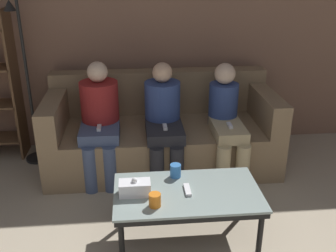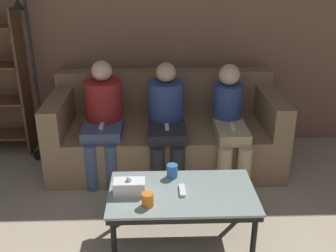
% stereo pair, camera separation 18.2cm
% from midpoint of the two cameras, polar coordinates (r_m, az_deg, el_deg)
% --- Properties ---
extents(wall_back, '(12.00, 0.06, 2.60)m').
position_cam_midpoint_polar(wall_back, '(4.29, -2.86, 14.04)').
color(wall_back, '#8C6651').
rests_on(wall_back, ground_plane).
extents(couch, '(2.26, 0.97, 0.90)m').
position_cam_midpoint_polar(couch, '(4.03, -2.21, -1.03)').
color(couch, '#897051').
rests_on(couch, ground_plane).
extents(coffee_table, '(1.04, 0.60, 0.45)m').
position_cam_midpoint_polar(coffee_table, '(2.85, 0.96, -10.18)').
color(coffee_table, '#8C9E99').
rests_on(coffee_table, ground_plane).
extents(cup_near_left, '(0.08, 0.08, 0.10)m').
position_cam_midpoint_polar(cup_near_left, '(2.98, -0.67, -6.53)').
color(cup_near_left, '#3372BF').
rests_on(cup_near_left, coffee_table).
extents(cup_near_right, '(0.08, 0.08, 0.09)m').
position_cam_midpoint_polar(cup_near_right, '(2.66, -3.92, -10.71)').
color(cup_near_right, orange).
rests_on(cup_near_right, coffee_table).
extents(tissue_box, '(0.22, 0.12, 0.13)m').
position_cam_midpoint_polar(tissue_box, '(2.79, -6.73, -8.94)').
color(tissue_box, white).
rests_on(tissue_box, coffee_table).
extents(game_remote, '(0.04, 0.15, 0.02)m').
position_cam_midpoint_polar(game_remote, '(2.82, 0.97, -9.28)').
color(game_remote, white).
rests_on(game_remote, coffee_table).
extents(standing_lamp, '(0.31, 0.26, 1.84)m').
position_cam_midpoint_polar(standing_lamp, '(4.10, -21.14, 9.72)').
color(standing_lamp, black).
rests_on(standing_lamp, ground_plane).
extents(seated_person_left_end, '(0.36, 0.65, 1.11)m').
position_cam_midpoint_polar(seated_person_left_end, '(3.75, -11.25, 1.30)').
color(seated_person_left_end, '#47567A').
rests_on(seated_person_left_end, ground_plane).
extents(seated_person_mid_left, '(0.34, 0.70, 1.09)m').
position_cam_midpoint_polar(seated_person_mid_left, '(3.72, -2.06, 1.25)').
color(seated_person_mid_left, '#28282D').
rests_on(seated_person_mid_left, ground_plane).
extents(seated_person_mid_right, '(0.31, 0.70, 1.07)m').
position_cam_midpoint_polar(seated_person_mid_right, '(3.77, 7.09, 1.06)').
color(seated_person_mid_right, tan).
rests_on(seated_person_mid_right, ground_plane).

